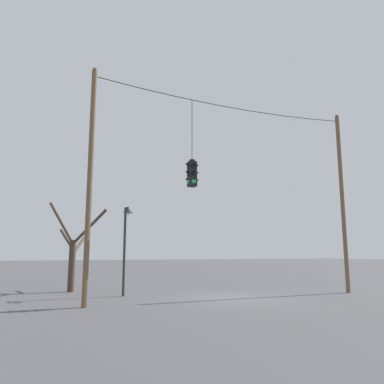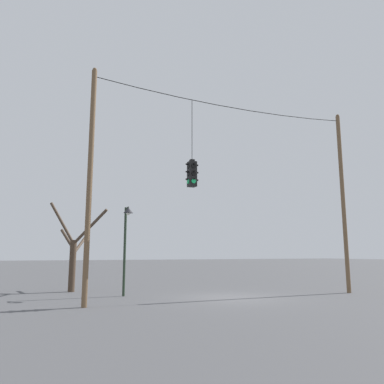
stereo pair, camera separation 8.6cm
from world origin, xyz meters
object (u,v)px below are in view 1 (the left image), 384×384
utility_pole_left (90,181)px  street_lamp (126,230)px  traffic_light_near_left_pole (192,173)px  bare_tree (73,252)px  utility_pole_right (342,200)px

utility_pole_left → street_lamp: bearing=52.2°
traffic_light_near_left_pole → bare_tree: size_ratio=0.84×
traffic_light_near_left_pole → bare_tree: (-4.10, 6.16, -3.35)m
utility_pole_left → street_lamp: size_ratio=2.27×
utility_pole_right → traffic_light_near_left_pole: utility_pole_right is taller
street_lamp → traffic_light_near_left_pole: bearing=-52.6°
traffic_light_near_left_pole → street_lamp: bearing=127.4°
street_lamp → utility_pole_right: bearing=-14.6°
street_lamp → bare_tree: size_ratio=0.88×
utility_pole_right → bare_tree: (-12.68, 6.16, -2.65)m
traffic_light_near_left_pole → street_lamp: size_ratio=0.96×
utility_pole_left → bare_tree: size_ratio=2.00×
traffic_light_near_left_pole → street_lamp: traffic_light_near_left_pole is taller
utility_pole_left → utility_pole_right: 12.87m
utility_pole_left → utility_pole_right: size_ratio=1.00×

